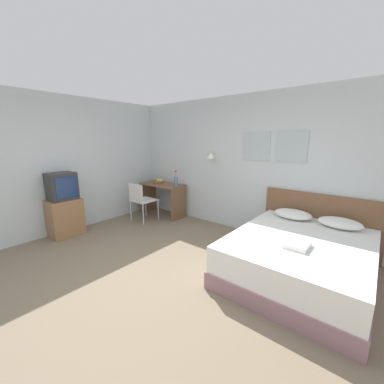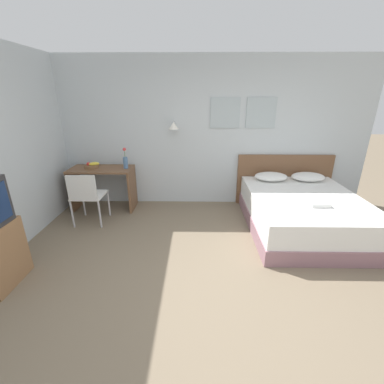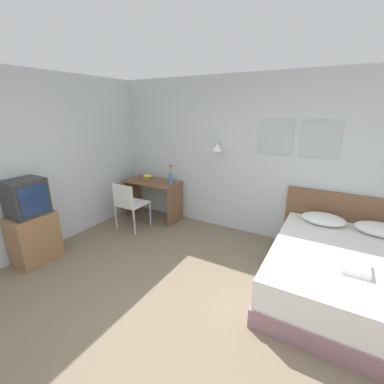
# 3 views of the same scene
# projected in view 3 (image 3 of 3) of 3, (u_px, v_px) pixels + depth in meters

# --- Properties ---
(ground_plane) EXTENTS (24.00, 24.00, 0.00)m
(ground_plane) POSITION_uv_depth(u_px,v_px,m) (162.00, 334.00, 2.52)
(ground_plane) COLOR #756651
(wall_back) EXTENTS (5.97, 0.31, 2.65)m
(wall_back) POSITION_uv_depth(u_px,v_px,m) (253.00, 158.00, 4.25)
(wall_back) COLOR silver
(wall_back) RESTS_ON ground_plane
(bed) EXTENTS (1.65, 2.01, 0.56)m
(bed) POSITION_uv_depth(u_px,v_px,m) (345.00, 276.00, 2.96)
(bed) COLOR gray
(bed) RESTS_ON ground_plane
(headboard) EXTENTS (1.77, 0.06, 0.96)m
(headboard) POSITION_uv_depth(u_px,v_px,m) (348.00, 226.00, 3.75)
(headboard) COLOR brown
(headboard) RESTS_ON ground_plane
(pillow_left) EXTENTS (0.58, 0.40, 0.14)m
(pillow_left) POSITION_uv_depth(u_px,v_px,m) (323.00, 219.00, 3.63)
(pillow_left) COLOR white
(pillow_left) RESTS_ON bed
(pillow_right) EXTENTS (0.58, 0.40, 0.14)m
(pillow_right) POSITION_uv_depth(u_px,v_px,m) (380.00, 229.00, 3.32)
(pillow_right) COLOR white
(pillow_right) RESTS_ON bed
(folded_towel_near_foot) EXTENTS (0.27, 0.30, 0.06)m
(folded_towel_near_foot) POSITION_uv_depth(u_px,v_px,m) (355.00, 267.00, 2.60)
(folded_towel_near_foot) COLOR white
(folded_towel_near_foot) RESTS_ON bed
(desk) EXTENTS (1.10, 0.54, 0.77)m
(desk) POSITION_uv_depth(u_px,v_px,m) (153.00, 193.00, 5.09)
(desk) COLOR brown
(desk) RESTS_ON ground_plane
(desk_chair) EXTENTS (0.48, 0.48, 0.87)m
(desk_chair) POSITION_uv_depth(u_px,v_px,m) (128.00, 202.00, 4.58)
(desk_chair) COLOR white
(desk_chair) RESTS_ON ground_plane
(fruit_bowl) EXTENTS (0.27, 0.25, 0.11)m
(fruit_bowl) POSITION_uv_depth(u_px,v_px,m) (146.00, 178.00, 5.09)
(fruit_bowl) COLOR brown
(fruit_bowl) RESTS_ON desk
(flower_vase) EXTENTS (0.08, 0.08, 0.37)m
(flower_vase) POSITION_uv_depth(u_px,v_px,m) (171.00, 177.00, 4.76)
(flower_vase) COLOR #4C7099
(flower_vase) RESTS_ON desk
(tv_stand) EXTENTS (0.41, 0.57, 0.71)m
(tv_stand) POSITION_uv_depth(u_px,v_px,m) (34.00, 238.00, 3.67)
(tv_stand) COLOR #8E6642
(tv_stand) RESTS_ON ground_plane
(television) EXTENTS (0.40, 0.46, 0.51)m
(television) POSITION_uv_depth(u_px,v_px,m) (26.00, 198.00, 3.48)
(television) COLOR #2D2D30
(television) RESTS_ON tv_stand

